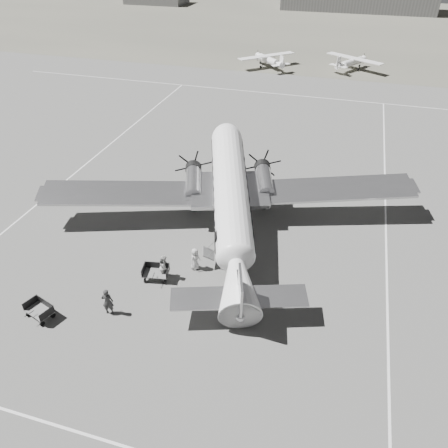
{
  "coord_description": "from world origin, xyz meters",
  "views": [
    {
      "loc": [
        7.45,
        -23.36,
        20.84
      ],
      "look_at": [
        -0.13,
        2.42,
        2.2
      ],
      "focal_mm": 35.0,
      "sensor_mm": 36.0,
      "label": 1
    }
  ],
  "objects_px": {
    "light_plane_left": "(268,61)",
    "light_plane_right": "(352,63)",
    "dc3_airliner": "(231,202)",
    "baggage_cart_near": "(156,273)",
    "baggage_cart_far": "(39,311)",
    "ground_crew": "(108,301)",
    "passenger": "(195,259)",
    "ramp_agent": "(165,267)"
  },
  "relations": [
    {
      "from": "ramp_agent",
      "to": "light_plane_left",
      "type": "bearing_deg",
      "value": -1.42
    },
    {
      "from": "ground_crew",
      "to": "passenger",
      "type": "relative_size",
      "value": 1.13
    },
    {
      "from": "baggage_cart_near",
      "to": "passenger",
      "type": "relative_size",
      "value": 1.07
    },
    {
      "from": "baggage_cart_near",
      "to": "ramp_agent",
      "type": "bearing_deg",
      "value": 17.3
    },
    {
      "from": "light_plane_right",
      "to": "baggage_cart_near",
      "type": "relative_size",
      "value": 5.62
    },
    {
      "from": "light_plane_right",
      "to": "baggage_cart_far",
      "type": "xyz_separation_m",
      "value": [
        -16.12,
        -63.93,
        -0.58
      ]
    },
    {
      "from": "baggage_cart_near",
      "to": "baggage_cart_far",
      "type": "relative_size",
      "value": 1.02
    },
    {
      "from": "dc3_airliner",
      "to": "light_plane_left",
      "type": "bearing_deg",
      "value": 79.55
    },
    {
      "from": "light_plane_left",
      "to": "dc3_airliner",
      "type": "bearing_deg",
      "value": -125.65
    },
    {
      "from": "baggage_cart_far",
      "to": "ramp_agent",
      "type": "height_order",
      "value": "ramp_agent"
    },
    {
      "from": "light_plane_left",
      "to": "ramp_agent",
      "type": "distance_m",
      "value": 55.75
    },
    {
      "from": "light_plane_left",
      "to": "baggage_cart_near",
      "type": "bearing_deg",
      "value": -130.27
    },
    {
      "from": "dc3_airliner",
      "to": "light_plane_right",
      "type": "xyz_separation_m",
      "value": [
        6.9,
        51.65,
        -1.87
      ]
    },
    {
      "from": "passenger",
      "to": "baggage_cart_far",
      "type": "bearing_deg",
      "value": 154.48
    },
    {
      "from": "dc3_airliner",
      "to": "passenger",
      "type": "xyz_separation_m",
      "value": [
        -1.29,
        -5.01,
        -2.09
      ]
    },
    {
      "from": "light_plane_right",
      "to": "baggage_cart_far",
      "type": "bearing_deg",
      "value": -72.54
    },
    {
      "from": "light_plane_left",
      "to": "light_plane_right",
      "type": "relative_size",
      "value": 1.01
    },
    {
      "from": "ground_crew",
      "to": "passenger",
      "type": "bearing_deg",
      "value": -141.7
    },
    {
      "from": "dc3_airliner",
      "to": "light_plane_left",
      "type": "xyz_separation_m",
      "value": [
        -7.09,
        49.06,
        -1.85
      ]
    },
    {
      "from": "ramp_agent",
      "to": "passenger",
      "type": "relative_size",
      "value": 1.12
    },
    {
      "from": "ground_crew",
      "to": "passenger",
      "type": "distance_m",
      "value": 6.9
    },
    {
      "from": "ground_crew",
      "to": "baggage_cart_near",
      "type": "bearing_deg",
      "value": -129.8
    },
    {
      "from": "baggage_cart_far",
      "to": "passenger",
      "type": "distance_m",
      "value": 10.76
    },
    {
      "from": "passenger",
      "to": "baggage_cart_near",
      "type": "bearing_deg",
      "value": 150.7
    },
    {
      "from": "ground_crew",
      "to": "ramp_agent",
      "type": "xyz_separation_m",
      "value": [
        2.16,
        4.19,
        -0.01
      ]
    },
    {
      "from": "light_plane_right",
      "to": "passenger",
      "type": "bearing_deg",
      "value": -66.61
    },
    {
      "from": "passenger",
      "to": "light_plane_left",
      "type": "bearing_deg",
      "value": 28.07
    },
    {
      "from": "light_plane_right",
      "to": "ramp_agent",
      "type": "height_order",
      "value": "light_plane_right"
    },
    {
      "from": "light_plane_right",
      "to": "dc3_airliner",
      "type": "bearing_deg",
      "value": -66.0
    },
    {
      "from": "light_plane_left",
      "to": "light_plane_right",
      "type": "height_order",
      "value": "light_plane_left"
    },
    {
      "from": "dc3_airliner",
      "to": "ground_crew",
      "type": "bearing_deg",
      "value": -134.35
    },
    {
      "from": "light_plane_left",
      "to": "ramp_agent",
      "type": "xyz_separation_m",
      "value": [
        4.1,
        -55.6,
        -0.13
      ]
    },
    {
      "from": "dc3_airliner",
      "to": "baggage_cart_near",
      "type": "bearing_deg",
      "value": -136.26
    },
    {
      "from": "baggage_cart_far",
      "to": "ground_crew",
      "type": "distance_m",
      "value": 4.37
    },
    {
      "from": "light_plane_left",
      "to": "ramp_agent",
      "type": "relative_size",
      "value": 5.47
    },
    {
      "from": "light_plane_left",
      "to": "baggage_cart_near",
      "type": "xyz_separation_m",
      "value": [
        3.51,
        -55.9,
        -0.58
      ]
    },
    {
      "from": "light_plane_left",
      "to": "passenger",
      "type": "relative_size",
      "value": 6.1
    },
    {
      "from": "ground_crew",
      "to": "passenger",
      "type": "height_order",
      "value": "ground_crew"
    },
    {
      "from": "baggage_cart_near",
      "to": "light_plane_right",
      "type": "bearing_deg",
      "value": 69.43
    },
    {
      "from": "baggage_cart_near",
      "to": "ground_crew",
      "type": "xyz_separation_m",
      "value": [
        -1.58,
        -3.88,
        0.46
      ]
    },
    {
      "from": "baggage_cart_far",
      "to": "passenger",
      "type": "relative_size",
      "value": 1.05
    },
    {
      "from": "light_plane_right",
      "to": "baggage_cart_far",
      "type": "height_order",
      "value": "light_plane_right"
    }
  ]
}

